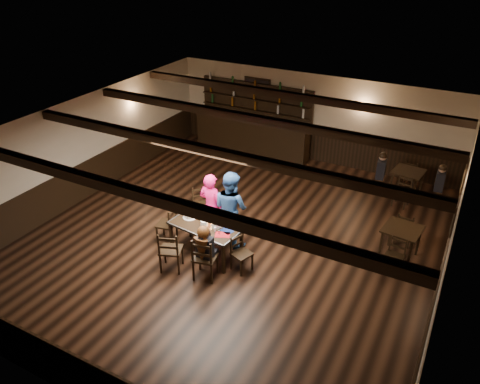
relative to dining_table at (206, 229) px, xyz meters
The scene contains 25 objects.
ground 1.14m from the dining_table, 75.10° to the left, with size 10.00×10.00×0.00m, color black.
room_shell 1.44m from the dining_table, 75.15° to the left, with size 9.02×10.02×2.71m.
dining_table is the anchor object (origin of this frame).
chair_near_left 0.94m from the dining_table, 111.63° to the right, with size 0.57×0.56×0.96m.
chair_near_right 0.88m from the dining_table, 60.95° to the right, with size 0.54×0.52×0.98m.
chair_end_left 1.02m from the dining_table, behind, with size 0.47×0.49×0.89m.
chair_end_right 0.92m from the dining_table, ahead, with size 0.47×0.48×0.81m.
chair_far_pushed 1.54m from the dining_table, 126.67° to the left, with size 0.54×0.54×0.84m.
woman_pink 0.69m from the dining_table, 110.29° to the left, with size 0.60×0.39×1.65m, color #FE1C4C.
man_blue 0.78m from the dining_table, 71.91° to the left, with size 0.86×0.67×1.77m, color navy.
seated_person 0.82m from the dining_table, 59.80° to the right, with size 0.34×0.50×0.82m.
cake 0.50m from the dining_table, 166.65° to the left, with size 0.31×0.31×0.10m.
plate_stack_a 0.16m from the dining_table, 88.85° to the right, with size 0.15×0.15×0.14m, color white.
plate_stack_b 0.31m from the dining_table, 13.05° to the left, with size 0.19×0.19×0.23m, color white.
tea_light 0.16m from the dining_table, 36.23° to the left, with size 0.05×0.05×0.06m.
salt_shaker 0.34m from the dining_table, 17.52° to the right, with size 0.04×0.04×0.10m, color silver.
pepper_shaker 0.46m from the dining_table, 17.77° to the right, with size 0.03×0.03×0.08m, color #A5A8AD.
drink_glass 0.37m from the dining_table, 15.45° to the left, with size 0.06×0.06×0.09m, color silver.
menu_red 0.53m from the dining_table, 15.05° to the right, with size 0.31×0.22×0.00m, color maroon.
menu_blue 0.52m from the dining_table, ahead, with size 0.27×0.19×0.00m, color #0E1B46.
bar_counter 5.85m from the dining_table, 106.57° to the left, with size 4.02×0.70×2.20m.
back_table_a 4.23m from the dining_table, 26.55° to the left, with size 0.84×0.84×0.75m.
back_table_b 5.87m from the dining_table, 55.03° to the left, with size 0.85×0.85×0.75m.
bg_patron_left 5.35m from the dining_table, 59.94° to the left, with size 0.26×0.38×0.75m.
bg_patron_right 6.26m from the dining_table, 48.14° to the left, with size 0.24×0.36×0.71m.
Camera 1 is at (4.42, -8.01, 6.25)m, focal length 35.00 mm.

